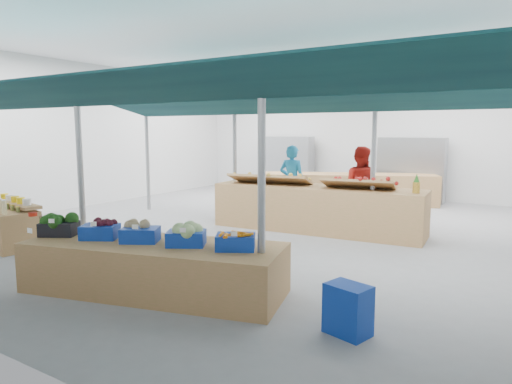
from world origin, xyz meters
TOP-DOWN VIEW (x-y plane):
  - floor at (0.00, 0.00)m, footprint 13.00×13.00m
  - hall at (0.00, 1.44)m, footprint 13.00×13.00m
  - pole_grid at (0.75, -1.75)m, footprint 10.00×4.60m
  - awnings at (0.75, -1.75)m, footprint 9.50×7.08m
  - back_shelving_left at (-2.50, 6.00)m, footprint 2.00×0.50m
  - back_shelving_right at (2.00, 6.00)m, footprint 2.00×0.50m
  - bottle_shelf at (-3.34, -3.98)m, footprint 1.75×1.26m
  - veg_counter at (0.97, -4.36)m, footprint 3.82×2.09m
  - fruit_counter at (1.26, 0.45)m, footprint 4.77×1.47m
  - far_counter at (0.53, 4.44)m, footprint 5.14×3.10m
  - crate_stack at (3.75, -4.21)m, footprint 0.54×0.45m
  - vendor_left at (0.06, 1.55)m, footprint 0.72×0.50m
  - vendor_right at (1.86, 1.55)m, footprint 0.96×0.78m
  - crate_broccoli at (-0.54, -4.76)m, footprint 0.61×0.55m
  - crate_beets at (0.14, -4.58)m, footprint 0.61×0.55m
  - crate_celeriac at (0.77, -4.42)m, footprint 0.61×0.55m
  - crate_cabbage at (1.46, -4.24)m, footprint 0.61×0.55m
  - crate_carrots at (2.14, -4.06)m, footprint 0.61×0.55m
  - sparrow at (-0.67, -4.92)m, footprint 0.12×0.09m
  - pole_ribbon at (-0.46, -5.21)m, footprint 0.12×0.12m
  - apple_heap_yellow at (0.15, 0.25)m, footprint 1.98×0.98m
  - apple_heap_red at (2.22, 0.41)m, footprint 1.59×0.92m
  - pineapple at (3.39, 0.50)m, footprint 0.14×0.14m

SIDE VIEW (x-z plane):
  - floor at x=0.00m, z-range 0.00..0.00m
  - crate_stack at x=3.75m, z-range 0.00..0.57m
  - veg_counter at x=0.97m, z-range 0.00..0.71m
  - bottle_shelf at x=-3.34m, z-range -0.10..0.91m
  - far_counter at x=0.53m, z-range 0.00..0.93m
  - fruit_counter at x=1.26m, z-range 0.00..1.01m
  - crate_carrots at x=2.14m, z-range 0.67..0.96m
  - crate_beets at x=0.14m, z-range 0.69..0.98m
  - crate_celeriac at x=0.77m, z-range 0.69..1.01m
  - crate_broccoli at x=-0.54m, z-range 0.69..1.04m
  - crate_cabbage at x=1.46m, z-range 0.69..1.04m
  - vendor_left at x=0.06m, z-range 0.00..1.88m
  - vendor_right at x=1.86m, z-range 0.00..1.88m
  - sparrow at x=-0.67m, z-range 0.90..1.01m
  - back_shelving_left at x=-2.50m, z-range 0.00..2.00m
  - back_shelving_right at x=2.00m, z-range 0.00..2.00m
  - pole_ribbon at x=-0.46m, z-range 0.94..1.22m
  - apple_heap_yellow at x=0.15m, z-range 1.04..1.31m
  - apple_heap_red at x=2.22m, z-range 1.04..1.31m
  - pineapple at x=3.39m, z-range 0.99..1.38m
  - pole_grid at x=0.75m, z-range 0.31..3.31m
  - hall at x=0.00m, z-range -3.85..9.15m
  - awnings at x=0.75m, z-range 2.63..2.93m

